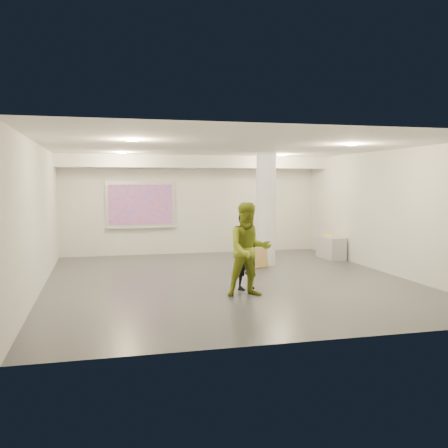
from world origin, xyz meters
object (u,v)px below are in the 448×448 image
object	(u,v)px
woman	(246,251)
column	(266,209)
man	(249,250)
projection_screen	(141,205)
credenza	(331,247)

from	to	relation	value
woman	column	bearing A→B (deg)	31.11
woman	man	world-z (taller)	man
column	projection_screen	world-z (taller)	column
projection_screen	credenza	bearing A→B (deg)	-20.80
projection_screen	credenza	world-z (taller)	projection_screen
column	credenza	world-z (taller)	column
projection_screen	credenza	xyz separation A→B (m)	(5.32, -2.02, -1.20)
projection_screen	man	bearing A→B (deg)	-75.22
column	woman	size ratio (longest dim) A/B	1.89
column	man	bearing A→B (deg)	-113.73
column	projection_screen	xyz separation A→B (m)	(-3.10, 2.65, 0.03)
man	column	bearing A→B (deg)	68.20
credenza	woman	xyz separation A→B (m)	(-3.59, -3.44, 0.47)
woman	man	xyz separation A→B (m)	(-0.13, -0.61, 0.12)
column	woman	bearing A→B (deg)	-116.03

